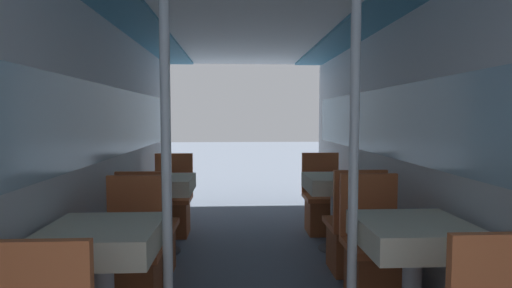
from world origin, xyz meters
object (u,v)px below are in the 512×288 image
(chair_left_far_1, at_px, (172,210))
(dining_table_right_0, at_px, (413,242))
(chair_left_far_0, at_px, (133,268))
(chair_left_near_1, at_px, (150,244))
(dining_table_right_1, at_px, (336,188))
(chair_right_far_1, at_px, (323,208))
(dining_table_left_0, at_px, (103,247))
(chair_right_far_0, at_px, (375,264))
(support_pole_left_0, at_px, (166,165))
(support_pole_right_0, at_px, (354,164))
(dining_table_left_1, at_px, (162,189))
(chair_right_near_1, at_px, (353,240))

(chair_left_far_1, height_order, dining_table_right_0, chair_left_far_1)
(chair_left_far_0, height_order, dining_table_right_0, chair_left_far_0)
(chair_left_near_1, relative_size, dining_table_right_1, 1.21)
(chair_left_near_1, xyz_separation_m, chair_right_far_1, (1.76, 1.21, 0.00))
(dining_table_left_0, xyz_separation_m, chair_left_near_1, (0.00, 1.16, -0.36))
(chair_left_far_0, height_order, chair_left_far_1, same)
(dining_table_right_0, xyz_separation_m, chair_right_far_0, (-0.00, 0.61, -0.36))
(support_pole_left_0, xyz_separation_m, chair_right_far_1, (1.40, 2.38, -0.81))
(chair_left_far_0, relative_size, support_pole_right_0, 0.42)
(dining_table_left_1, bearing_deg, support_pole_left_0, -78.64)
(support_pole_left_0, distance_m, dining_table_right_0, 1.48)
(dining_table_left_1, relative_size, chair_right_near_1, 0.82)
(chair_left_far_1, xyz_separation_m, chair_right_far_0, (1.76, -1.77, 0.00))
(dining_table_right_0, bearing_deg, chair_right_near_1, 90.00)
(dining_table_left_0, bearing_deg, chair_left_near_1, 90.00)
(chair_left_far_1, relative_size, chair_right_near_1, 1.00)
(chair_right_far_0, relative_size, chair_right_far_1, 1.00)
(chair_right_far_1, bearing_deg, support_pole_left_0, 59.41)
(support_pole_right_0, xyz_separation_m, chair_right_near_1, (0.36, 1.16, -0.81))
(dining_table_left_0, height_order, support_pole_left_0, support_pole_left_0)
(dining_table_left_0, relative_size, chair_right_far_1, 0.82)
(dining_table_left_1, height_order, chair_right_near_1, chair_right_near_1)
(chair_left_near_1, height_order, chair_right_far_1, same)
(dining_table_left_1, relative_size, chair_left_near_1, 0.82)
(dining_table_left_1, height_order, dining_table_right_1, same)
(chair_right_near_1, bearing_deg, dining_table_right_0, -90.00)
(chair_right_near_1, bearing_deg, support_pole_left_0, -140.34)
(support_pole_right_0, bearing_deg, chair_right_near_1, 73.02)
(dining_table_left_0, xyz_separation_m, dining_table_right_0, (1.76, 0.00, 0.00))
(support_pole_right_0, bearing_deg, chair_left_far_1, 120.59)
(chair_left_far_1, bearing_deg, dining_table_right_1, 161.01)
(chair_right_far_0, distance_m, chair_right_far_1, 1.77)
(chair_right_far_1, bearing_deg, dining_table_left_0, 53.47)
(dining_table_right_1, xyz_separation_m, chair_right_far_1, (-0.00, 0.61, -0.36))
(chair_left_far_1, bearing_deg, chair_left_far_0, 90.00)
(dining_table_right_0, distance_m, chair_right_far_0, 0.70)
(dining_table_right_0, bearing_deg, dining_table_left_0, 180.00)
(dining_table_right_0, distance_m, chair_right_far_1, 2.40)
(dining_table_left_1, bearing_deg, chair_right_far_0, -33.49)
(dining_table_left_0, height_order, support_pole_right_0, support_pole_right_0)
(chair_left_far_1, bearing_deg, chair_right_far_0, 134.83)
(chair_left_near_1, bearing_deg, chair_left_far_1, 90.00)
(support_pole_right_0, bearing_deg, dining_table_right_0, 0.00)
(dining_table_right_0, relative_size, dining_table_right_1, 1.00)
(chair_right_far_1, bearing_deg, chair_right_near_1, 90.00)
(chair_right_near_1, bearing_deg, dining_table_right_1, 90.00)
(chair_left_far_0, xyz_separation_m, dining_table_right_1, (1.76, 1.16, 0.36))
(chair_right_near_1, bearing_deg, chair_left_near_1, 180.00)
(chair_left_far_1, height_order, chair_right_far_1, same)
(support_pole_left_0, xyz_separation_m, chair_right_near_1, (1.40, 1.16, -0.81))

